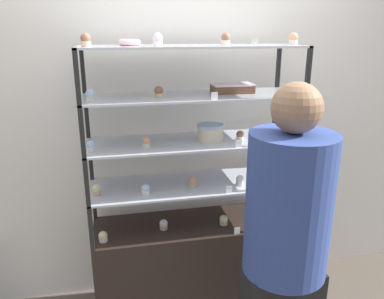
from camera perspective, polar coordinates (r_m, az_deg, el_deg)
back_wall at (r=2.64m, az=-1.58°, el=4.68°), size 8.00×0.05×2.60m
display_base at (r=2.71m, az=0.00°, el=-17.38°), size 1.29×0.43×0.67m
display_riser_lower at (r=2.41m, az=0.00°, el=-5.57°), size 1.29×0.43×0.28m
display_riser_middle at (r=2.32m, az=0.00°, el=0.91°), size 1.29×0.43×0.28m
display_riser_upper at (r=2.25m, az=0.00°, el=7.87°), size 1.29×0.43×0.28m
display_riser_top at (r=2.22m, az=0.00°, el=15.12°), size 1.29×0.43×0.28m
layer_cake_centerpiece at (r=2.31m, az=2.80°, el=2.62°), size 0.16×0.16×0.10m
sheet_cake_frosted at (r=2.34m, az=6.14°, el=9.30°), size 0.25×0.15×0.06m
cupcake_0 at (r=2.38m, az=-13.40°, el=-12.80°), size 0.05×0.05×0.07m
cupcake_1 at (r=2.46m, az=-4.34°, el=-11.34°), size 0.05×0.05×0.07m
cupcake_2 at (r=2.51m, az=4.84°, el=-10.68°), size 0.05×0.05×0.07m
cupcake_3 at (r=2.60m, az=13.36°, el=-10.07°), size 0.05×0.05×0.07m
price_tag_0 at (r=2.41m, az=6.88°, el=-12.19°), size 0.04×0.00×0.04m
cupcake_4 at (r=2.30m, az=-14.38°, el=-5.97°), size 0.05×0.05×0.07m
cupcake_5 at (r=2.26m, az=-7.08°, el=-6.03°), size 0.05×0.05×0.07m
cupcake_6 at (r=2.34m, az=0.11°, el=-4.99°), size 0.05×0.05×0.07m
cupcake_7 at (r=2.39m, az=7.32°, el=-4.68°), size 0.05×0.05×0.07m
cupcake_8 at (r=2.52m, az=13.85°, el=-3.85°), size 0.05×0.05×0.07m
price_tag_1 at (r=2.27m, az=5.67°, el=-6.13°), size 0.04×0.00×0.04m
cupcake_9 at (r=2.18m, az=-15.20°, el=0.49°), size 0.05×0.05×0.06m
cupcake_10 at (r=2.20m, az=-6.97°, el=1.14°), size 0.05×0.05×0.06m
cupcake_11 at (r=2.34m, az=7.33°, el=2.12°), size 0.05×0.05×0.06m
cupcake_12 at (r=2.42m, az=14.39°, el=2.24°), size 0.05×0.05×0.06m
price_tag_2 at (r=2.19m, az=7.11°, el=0.84°), size 0.04×0.00×0.04m
cupcake_13 at (r=2.12m, az=-15.23°, el=7.96°), size 0.05×0.05×0.06m
cupcake_14 at (r=2.18m, az=-5.09°, el=8.73°), size 0.05×0.05×0.06m
cupcake_15 at (r=2.35m, az=15.16°, el=8.85°), size 0.05×0.05×0.06m
price_tag_3 at (r=2.08m, az=3.45°, el=8.14°), size 0.04×0.00×0.04m
cupcake_16 at (r=2.09m, az=-15.89°, el=15.75°), size 0.05×0.05×0.07m
cupcake_17 at (r=2.08m, az=-5.25°, el=16.31°), size 0.05×0.05×0.07m
cupcake_18 at (r=2.20m, az=5.16°, el=16.38°), size 0.05×0.05×0.07m
cupcake_19 at (r=2.36m, az=15.19°, el=15.94°), size 0.05×0.05×0.07m
price_tag_4 at (r=2.12m, az=9.61°, el=15.86°), size 0.04×0.00×0.04m
donut_glazed at (r=2.22m, az=-9.50°, el=15.81°), size 0.13×0.13×0.03m
customer_figure at (r=1.90m, az=13.94°, el=-14.32°), size 0.39×0.39×1.69m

